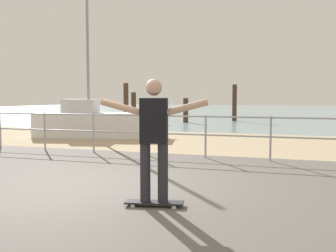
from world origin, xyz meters
The scene contains 11 objects.
ground_plane centered at (0.00, -1.00, 0.00)m, with size 24.00×10.00×0.04m, color #605B56.
beach_strip centered at (0.00, 7.00, 0.00)m, with size 24.00×6.00×0.04m, color tan.
sea_surface centered at (0.00, 35.00, 0.00)m, with size 72.00×50.00×0.04m, color #849EA3.
railing_fence centered at (-0.42, 3.60, 0.70)m, with size 12.18×0.05×1.05m.
sailboat centered at (-3.59, 7.16, 0.52)m, with size 5.07×2.35×5.29m.
skateboard centered at (1.33, -0.65, 0.07)m, with size 0.82×0.36×0.08m.
skateboarder centered at (1.33, -0.65, 1.02)m, with size 1.43×0.38×1.65m.
groyne_post_0 centered at (-7.63, 19.68, 0.89)m, with size 0.34×0.34×1.78m, color #422D1E.
groyne_post_1 centered at (-5.18, 12.92, 1.09)m, with size 0.26×0.26×2.18m, color #422D1E.
groyne_post_2 centered at (-2.72, 15.69, 0.70)m, with size 0.29×0.29×1.40m, color #422D1E.
groyne_post_3 centered at (-0.27, 17.81, 1.11)m, with size 0.27×0.27×2.21m, color #422D1E.
Camera 1 is at (3.09, -5.47, 1.51)m, focal length 41.27 mm.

